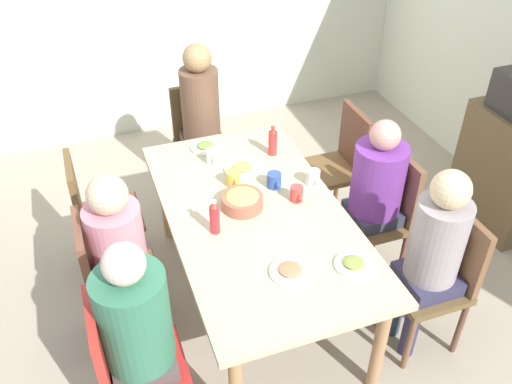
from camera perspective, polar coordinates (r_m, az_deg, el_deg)
ground_plane at (r=3.67m, az=-0.00°, el=-11.06°), size 5.88×5.88×0.00m
dining_table at (r=3.21m, az=-0.00°, el=-3.23°), size 1.85×1.00×0.73m
chair_0 at (r=4.05m, az=8.81°, el=3.28°), size 0.40×0.40×0.90m
chair_1 at (r=3.67m, az=-16.39°, el=-1.93°), size 0.40×0.40×0.90m
chair_2 at (r=3.27m, az=18.66°, el=-8.15°), size 0.40×0.40×0.90m
person_2 at (r=3.07m, az=18.08°, el=-5.71°), size 0.30×0.30×1.23m
chair_3 at (r=4.32m, az=-5.87°, el=5.87°), size 0.40×0.40×0.90m
person_3 at (r=4.12m, az=-5.76°, el=8.28°), size 0.30×0.30×1.29m
chair_4 at (r=3.20m, az=-15.15°, el=-8.46°), size 0.40×0.40×0.90m
person_4 at (r=3.07m, az=-14.06°, el=-5.53°), size 0.30×0.30×1.17m
chair_5 at (r=3.63m, az=13.19°, el=-1.83°), size 0.40×0.40×0.90m
person_5 at (r=3.46m, az=12.37°, el=0.45°), size 0.32×0.32×1.18m
chair_6 at (r=2.79m, az=-13.45°, el=-17.08°), size 0.40×0.40×0.90m
person_6 at (r=2.61m, az=-12.21°, el=-13.63°), size 0.33×0.33×1.24m
plate_0 at (r=2.87m, az=10.18°, el=-7.44°), size 0.20×0.20×0.04m
plate_1 at (r=3.51m, az=-1.43°, el=2.49°), size 0.23×0.23×0.04m
plate_2 at (r=2.80m, az=3.63°, el=-8.26°), size 0.22×0.22×0.04m
plate_3 at (r=3.74m, az=-5.27°, el=4.76°), size 0.21×0.21×0.04m
bowl_0 at (r=3.18m, az=-1.46°, el=-0.88°), size 0.24×0.24×0.10m
cup_0 at (r=3.57m, az=-4.65°, el=3.72°), size 0.11×0.08×0.09m
cup_1 at (r=3.34m, az=1.92°, el=1.23°), size 0.12×0.09×0.10m
cup_2 at (r=3.36m, az=-2.42°, el=1.44°), size 0.13×0.09×0.10m
cup_3 at (r=3.24m, az=4.29°, el=-0.19°), size 0.11×0.08×0.10m
cup_4 at (r=3.39m, az=6.00°, el=1.54°), size 0.12×0.09×0.09m
bottle_0 at (r=2.98m, az=-4.36°, el=-2.67°), size 0.06×0.06×0.22m
bottle_1 at (r=3.62m, az=1.76°, el=5.33°), size 0.06×0.06×0.21m
side_cabinet at (r=4.42m, az=25.00°, el=2.12°), size 0.70×0.44×0.90m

